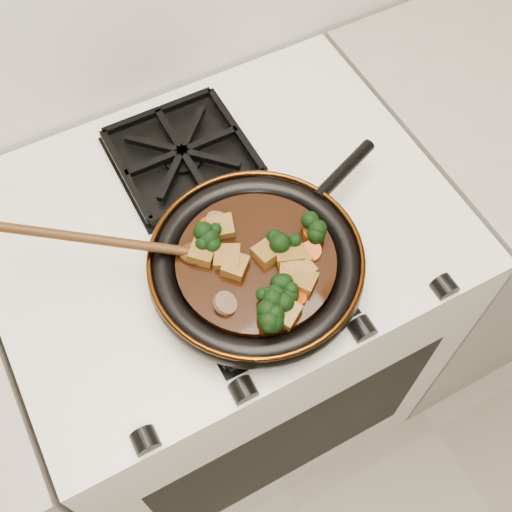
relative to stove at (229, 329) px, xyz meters
name	(u,v)px	position (x,y,z in m)	size (l,w,h in m)	color
stove	(229,329)	(0.00, 0.00, 0.00)	(0.76, 0.60, 0.90)	white
burner_grate_front	(259,281)	(0.00, -0.14, 0.46)	(0.23, 0.23, 0.03)	black
burner_grate_back	(183,155)	(0.00, 0.14, 0.46)	(0.23, 0.23, 0.03)	black
skillet	(257,264)	(0.00, -0.13, 0.49)	(0.44, 0.33, 0.05)	black
braising_sauce	(256,263)	(0.00, -0.13, 0.50)	(0.24, 0.24, 0.02)	black
tofu_cube_0	(290,253)	(0.05, -0.15, 0.52)	(0.04, 0.04, 0.02)	brown
tofu_cube_1	(296,260)	(0.05, -0.16, 0.52)	(0.04, 0.03, 0.02)	brown
tofu_cube_2	(299,270)	(0.05, -0.18, 0.52)	(0.04, 0.04, 0.02)	brown
tofu_cube_3	(228,257)	(-0.04, -0.11, 0.52)	(0.04, 0.04, 0.02)	brown
tofu_cube_4	(235,266)	(-0.03, -0.13, 0.52)	(0.04, 0.03, 0.02)	brown
tofu_cube_5	(303,281)	(0.04, -0.19, 0.52)	(0.03, 0.03, 0.02)	brown
tofu_cube_6	(221,228)	(-0.02, -0.06, 0.52)	(0.04, 0.04, 0.02)	brown
tofu_cube_7	(292,269)	(0.04, -0.17, 0.52)	(0.04, 0.03, 0.02)	brown
tofu_cube_8	(284,312)	(-0.01, -0.22, 0.52)	(0.04, 0.04, 0.02)	brown
tofu_cube_9	(267,253)	(0.02, -0.13, 0.52)	(0.03, 0.04, 0.02)	brown
tofu_cube_10	(202,253)	(-0.07, -0.08, 0.52)	(0.04, 0.04, 0.02)	brown
broccoli_floret_0	(210,240)	(-0.05, -0.07, 0.52)	(0.06, 0.06, 0.05)	black
broccoli_floret_1	(310,232)	(0.09, -0.13, 0.52)	(0.06, 0.06, 0.06)	black
broccoli_floret_2	(282,292)	(0.01, -0.20, 0.52)	(0.06, 0.06, 0.05)	black
broccoli_floret_3	(274,301)	(-0.01, -0.20, 0.52)	(0.06, 0.06, 0.06)	black
broccoli_floret_4	(284,243)	(0.05, -0.13, 0.52)	(0.06, 0.06, 0.05)	black
broccoli_floret_5	(271,317)	(-0.03, -0.22, 0.52)	(0.06, 0.06, 0.06)	black
carrot_coin_0	(305,268)	(0.06, -0.18, 0.51)	(0.03, 0.03, 0.01)	#C03805
carrot_coin_1	(311,251)	(0.08, -0.16, 0.51)	(0.03, 0.03, 0.01)	#C03805
carrot_coin_2	(314,232)	(0.10, -0.13, 0.51)	(0.03, 0.03, 0.01)	#C03805
carrot_coin_3	(209,225)	(-0.03, -0.04, 0.51)	(0.03, 0.03, 0.01)	#C03805
carrot_coin_4	(296,297)	(0.02, -0.21, 0.51)	(0.03, 0.03, 0.01)	#C03805
mushroom_slice_0	(212,225)	(-0.03, -0.05, 0.52)	(0.04, 0.04, 0.01)	brown
mushroom_slice_1	(225,303)	(-0.07, -0.17, 0.52)	(0.04, 0.04, 0.01)	brown
mushroom_slice_2	(218,221)	(-0.02, -0.04, 0.52)	(0.04, 0.04, 0.01)	brown
wooden_spoon	(139,245)	(-0.14, -0.04, 0.53)	(0.16, 0.11, 0.28)	#43260E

